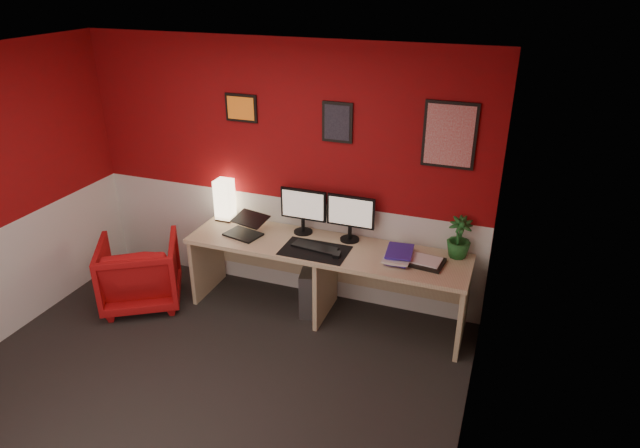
{
  "coord_description": "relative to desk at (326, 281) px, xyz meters",
  "views": [
    {
      "loc": [
        2.08,
        -2.81,
        3.05
      ],
      "look_at": [
        0.6,
        1.21,
        1.05
      ],
      "focal_mm": 31.09,
      "sensor_mm": 36.0,
      "label": 1
    }
  ],
  "objects": [
    {
      "name": "art_center",
      "position": [
        -0.02,
        0.33,
        1.44
      ],
      "size": [
        0.28,
        0.02,
        0.36
      ],
      "primitive_type": "cube",
      "color": "black",
      "rests_on": "wall_back"
    },
    {
      "name": "ceiling",
      "position": [
        -0.58,
        -1.41,
        2.13
      ],
      "size": [
        4.0,
        3.5,
        0.01
      ],
      "primitive_type": "cube",
      "color": "white",
      "rests_on": "ground"
    },
    {
      "name": "wall_right",
      "position": [
        1.42,
        -1.41,
        0.89
      ],
      "size": [
        0.01,
        3.5,
        2.5
      ],
      "primitive_type": "cube",
      "color": "maroon",
      "rests_on": "ground"
    },
    {
      "name": "mouse",
      "position": [
        0.15,
        -0.14,
        0.39
      ],
      "size": [
        0.08,
        0.11,
        0.03
      ],
      "primitive_type": "cube",
      "rotation": [
        0.0,
        0.0,
        0.16
      ],
      "color": "black",
      "rests_on": "desk_mat"
    },
    {
      "name": "pc_tower",
      "position": [
        -0.15,
        0.07,
        -0.14
      ],
      "size": [
        0.29,
        0.48,
        0.45
      ],
      "primitive_type": "cube",
      "rotation": [
        0.0,
        0.0,
        0.2
      ],
      "color": "#99999E",
      "rests_on": "ground"
    },
    {
      "name": "wainscot_back",
      "position": [
        -0.58,
        0.34,
        0.14
      ],
      "size": [
        4.0,
        0.01,
        1.0
      ],
      "primitive_type": "cube",
      "color": "silver",
      "rests_on": "ground"
    },
    {
      "name": "book_middle",
      "position": [
        0.56,
        -0.03,
        0.4
      ],
      "size": [
        0.23,
        0.32,
        0.02
      ],
      "primitive_type": "imported",
      "rotation": [
        0.0,
        0.0,
        -0.0
      ],
      "color": "silver",
      "rests_on": "book_bottom"
    },
    {
      "name": "laptop",
      "position": [
        -0.82,
        -0.05,
        0.47
      ],
      "size": [
        0.37,
        0.3,
        0.22
      ],
      "primitive_type": "cube",
      "rotation": [
        0.0,
        0.0,
        -0.23
      ],
      "color": "black",
      "rests_on": "desk"
    },
    {
      "name": "book_bottom",
      "position": [
        0.58,
        -0.01,
        0.38
      ],
      "size": [
        0.24,
        0.3,
        0.03
      ],
      "primitive_type": "imported",
      "rotation": [
        0.0,
        0.0,
        -0.11
      ],
      "color": "#37229E",
      "rests_on": "desk"
    },
    {
      "name": "potted_plant",
      "position": [
        1.14,
        0.23,
        0.55
      ],
      "size": [
        0.23,
        0.23,
        0.37
      ],
      "primitive_type": "imported",
      "rotation": [
        0.0,
        0.0,
        0.1
      ],
      "color": "#19591E",
      "rests_on": "desk"
    },
    {
      "name": "book_top",
      "position": [
        0.56,
        0.01,
        0.43
      ],
      "size": [
        0.26,
        0.32,
        0.03
      ],
      "primitive_type": "imported",
      "rotation": [
        0.0,
        0.0,
        0.1
      ],
      "color": "#37229E",
      "rests_on": "book_middle"
    },
    {
      "name": "wainscot_right",
      "position": [
        1.41,
        -1.41,
        0.14
      ],
      "size": [
        0.01,
        3.5,
        1.0
      ],
      "primitive_type": "cube",
      "color": "silver",
      "rests_on": "ground"
    },
    {
      "name": "art_left",
      "position": [
        -0.96,
        0.33,
        1.49
      ],
      "size": [
        0.32,
        0.02,
        0.26
      ],
      "primitive_type": "cube",
      "color": "orange",
      "rests_on": "wall_back"
    },
    {
      "name": "monitor_right",
      "position": [
        0.16,
        0.21,
        0.66
      ],
      "size": [
        0.45,
        0.06,
        0.58
      ],
      "primitive_type": "cube",
      "color": "black",
      "rests_on": "desk"
    },
    {
      "name": "desk",
      "position": [
        0.0,
        0.0,
        0.0
      ],
      "size": [
        2.6,
        0.65,
        0.73
      ],
      "primitive_type": "cube",
      "color": "tan",
      "rests_on": "ground"
    },
    {
      "name": "zen_tray",
      "position": [
        0.89,
        0.0,
        0.38
      ],
      "size": [
        0.38,
        0.29,
        0.03
      ],
      "primitive_type": "cube",
      "rotation": [
        0.0,
        0.0,
        -0.11
      ],
      "color": "black",
      "rests_on": "desk"
    },
    {
      "name": "ground",
      "position": [
        -0.58,
        -1.41,
        -0.36
      ],
      "size": [
        4.0,
        3.5,
        0.01
      ],
      "primitive_type": "cube",
      "color": "black",
      "rests_on": "ground"
    },
    {
      "name": "armchair",
      "position": [
        -1.77,
        -0.42,
        -0.03
      ],
      "size": [
        1.0,
        1.01,
        0.68
      ],
      "primitive_type": "imported",
      "rotation": [
        0.0,
        0.0,
        3.69
      ],
      "color": "#B50E0F",
      "rests_on": "ground"
    },
    {
      "name": "wall_back",
      "position": [
        -0.58,
        0.34,
        0.89
      ],
      "size": [
        4.0,
        0.01,
        2.5
      ],
      "primitive_type": "cube",
      "color": "maroon",
      "rests_on": "ground"
    },
    {
      "name": "desk_mat",
      "position": [
        -0.06,
        -0.11,
        0.37
      ],
      "size": [
        0.6,
        0.38,
        0.01
      ],
      "primitive_type": "cube",
      "color": "black",
      "rests_on": "desk"
    },
    {
      "name": "monitor_left",
      "position": [
        -0.3,
        0.21,
        0.66
      ],
      "size": [
        0.45,
        0.06,
        0.58
      ],
      "primitive_type": "cube",
      "color": "black",
      "rests_on": "desk"
    },
    {
      "name": "shoji_lamp",
      "position": [
        -1.15,
        0.22,
        0.56
      ],
      "size": [
        0.16,
        0.16,
        0.4
      ],
      "primitive_type": "cube",
      "color": "#FFE5B2",
      "rests_on": "desk"
    },
    {
      "name": "keyboard",
      "position": [
        -0.08,
        -0.07,
        0.38
      ],
      "size": [
        0.43,
        0.19,
        0.02
      ],
      "primitive_type": "cube",
      "rotation": [
        0.0,
        0.0,
        -0.12
      ],
      "color": "black",
      "rests_on": "desk_mat"
    },
    {
      "name": "art_right",
      "position": [
        0.96,
        0.33,
        1.42
      ],
      "size": [
        0.44,
        0.02,
        0.56
      ],
      "primitive_type": "cube",
      "color": "red",
      "rests_on": "wall_back"
    }
  ]
}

